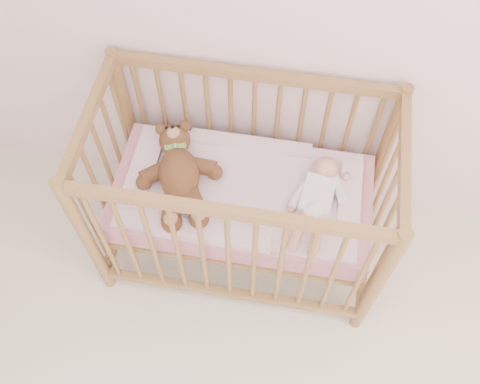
# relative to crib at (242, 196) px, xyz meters

# --- Properties ---
(crib) EXTENTS (1.36, 0.76, 1.00)m
(crib) POSITION_rel_crib_xyz_m (0.00, 0.00, 0.00)
(crib) COLOR #986A40
(crib) RESTS_ON floor
(mattress) EXTENTS (1.22, 0.62, 0.13)m
(mattress) POSITION_rel_crib_xyz_m (0.00, 0.00, -0.01)
(mattress) COLOR pink
(mattress) RESTS_ON crib
(blanket) EXTENTS (1.10, 0.58, 0.06)m
(blanket) POSITION_rel_crib_xyz_m (0.00, 0.00, 0.06)
(blanket) COLOR pink
(blanket) RESTS_ON mattress
(baby) EXTENTS (0.33, 0.56, 0.13)m
(baby) POSITION_rel_crib_xyz_m (0.35, -0.02, 0.14)
(baby) COLOR white
(baby) RESTS_ON blanket
(teddy_bear) EXTENTS (0.59, 0.70, 0.16)m
(teddy_bear) POSITION_rel_crib_xyz_m (-0.29, -0.02, 0.15)
(teddy_bear) COLOR brown
(teddy_bear) RESTS_ON blanket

